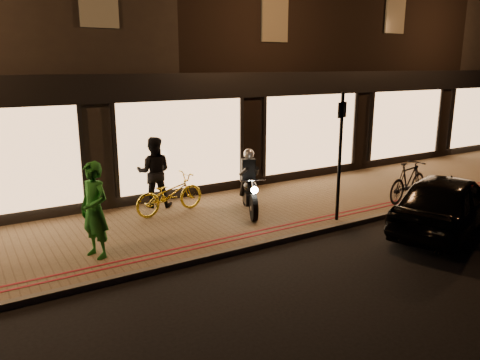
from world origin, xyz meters
name	(u,v)px	position (x,y,z in m)	size (l,w,h in m)	color
ground	(265,248)	(0.00, 0.00, 0.00)	(90.00, 90.00, 0.00)	black
sidewalk	(218,219)	(0.00, 2.00, 0.06)	(50.00, 4.00, 0.12)	brown
kerb_stone	(263,244)	(0.00, 0.05, 0.06)	(50.00, 0.14, 0.12)	#59544C
red_kerb_lines	(250,234)	(0.00, 0.55, 0.12)	(50.00, 0.26, 0.01)	maroon
building_row	(119,49)	(0.00, 8.99, 4.25)	(48.00, 10.11, 8.50)	black
motorcycle	(249,188)	(0.85, 1.91, 0.73)	(0.94, 1.82, 1.59)	black
sign_post	(340,150)	(2.31, 0.33, 1.80)	(0.34, 0.14, 3.00)	black
bicycle_gold	(170,194)	(-0.86, 2.89, 0.61)	(0.65, 1.85, 0.97)	gold
bicycle_dark	(408,181)	(5.05, 0.53, 0.66)	(0.51, 1.81, 1.09)	black
person_green	(95,210)	(-3.14, 1.11, 1.05)	(0.68, 0.44, 1.86)	#1C6C20
person_dark	(154,172)	(-0.96, 3.63, 1.03)	(0.89, 0.69, 1.82)	black
parked_car	(447,202)	(4.09, -1.31, 0.68)	(1.62, 4.02, 1.37)	black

